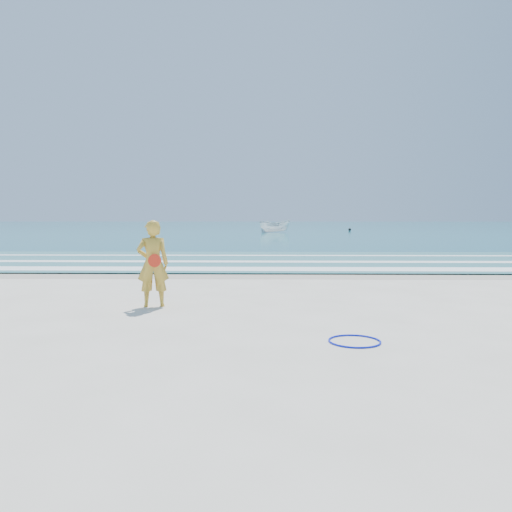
{
  "coord_description": "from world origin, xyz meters",
  "views": [
    {
      "loc": [
        0.47,
        -7.15,
        1.87
      ],
      "look_at": [
        0.23,
        4.0,
        1.0
      ],
      "focal_mm": 35.0,
      "sensor_mm": 36.0,
      "label": 1
    }
  ],
  "objects": [
    {
      "name": "ground",
      "position": [
        0.0,
        0.0,
        0.0
      ],
      "size": [
        400.0,
        400.0,
        0.0
      ],
      "primitive_type": "plane",
      "color": "silver",
      "rests_on": "ground"
    },
    {
      "name": "wet_sand",
      "position": [
        0.0,
        9.0,
        0.0
      ],
      "size": [
        400.0,
        2.4,
        0.0
      ],
      "primitive_type": "cube",
      "color": "#B2A893",
      "rests_on": "ground"
    },
    {
      "name": "ocean",
      "position": [
        0.0,
        105.0,
        0.02
      ],
      "size": [
        400.0,
        190.0,
        0.04
      ],
      "primitive_type": "cube",
      "color": "#19727F",
      "rests_on": "ground"
    },
    {
      "name": "shallow",
      "position": [
        0.0,
        14.0,
        0.04
      ],
      "size": [
        400.0,
        10.0,
        0.01
      ],
      "primitive_type": "cube",
      "color": "#59B7AD",
      "rests_on": "ocean"
    },
    {
      "name": "foam_near",
      "position": [
        0.0,
        10.3,
        0.05
      ],
      "size": [
        400.0,
        1.4,
        0.01
      ],
      "primitive_type": "cube",
      "color": "white",
      "rests_on": "shallow"
    },
    {
      "name": "foam_mid",
      "position": [
        0.0,
        13.2,
        0.05
      ],
      "size": [
        400.0,
        0.9,
        0.01
      ],
      "primitive_type": "cube",
      "color": "white",
      "rests_on": "shallow"
    },
    {
      "name": "foam_far",
      "position": [
        0.0,
        16.5,
        0.05
      ],
      "size": [
        400.0,
        0.6,
        0.01
      ],
      "primitive_type": "cube",
      "color": "white",
      "rests_on": "shallow"
    },
    {
      "name": "hoop",
      "position": [
        1.79,
        0.24,
        0.01
      ],
      "size": [
        0.87,
        0.87,
        0.03
      ],
      "primitive_type": "torus",
      "rotation": [
        0.0,
        0.0,
        -0.11
      ],
      "color": "#0B19CF",
      "rests_on": "ground"
    },
    {
      "name": "boat",
      "position": [
        1.42,
        52.37,
        0.8
      ],
      "size": [
        4.19,
        2.78,
        1.51
      ],
      "primitive_type": "imported",
      "rotation": [
        0.0,
        0.0,
        1.94
      ],
      "color": "white",
      "rests_on": "ocean"
    },
    {
      "name": "buoy",
      "position": [
        11.44,
        59.09,
        0.23
      ],
      "size": [
        0.38,
        0.38,
        0.38
      ],
      "primitive_type": "sphere",
      "color": "black",
      "rests_on": "ocean"
    },
    {
      "name": "woman",
      "position": [
        -1.91,
        3.15,
        0.9
      ],
      "size": [
        0.74,
        0.57,
        1.81
      ],
      "color": "gold",
      "rests_on": "ground"
    }
  ]
}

